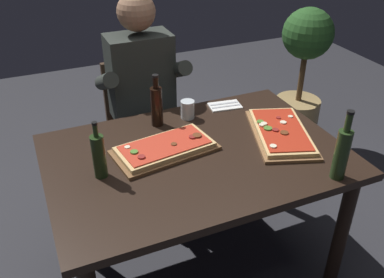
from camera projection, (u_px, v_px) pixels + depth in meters
ground_plane at (195, 262)px, 2.39m from camera, size 6.40×6.40×0.00m
dining_table at (196, 169)px, 2.05m from camera, size 1.40×0.96×0.74m
pizza_rectangular_front at (165, 148)px, 2.01m from camera, size 0.52×0.32×0.05m
pizza_rectangular_left at (281, 132)px, 2.13m from camera, size 0.42×0.56×0.05m
wine_bottle_dark at (99, 155)px, 1.80m from camera, size 0.06×0.06×0.27m
oil_bottle_amber at (157, 105)px, 2.18m from camera, size 0.06×0.06×0.28m
vinegar_bottle_green at (342, 152)px, 1.78m from camera, size 0.06×0.06×0.32m
tumbler_near_camera at (188, 110)px, 2.28m from camera, size 0.08×0.08×0.10m
napkin_cutlery_set at (225, 106)px, 2.42m from camera, size 0.19×0.13×0.01m
diner_chair at (140, 120)px, 2.80m from camera, size 0.44×0.44×0.87m
seated_diner at (144, 93)px, 2.57m from camera, size 0.53×0.41×1.33m
potted_plant_corner at (302, 73)px, 3.28m from camera, size 0.38×0.38×1.07m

